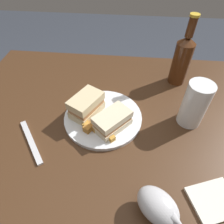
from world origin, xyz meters
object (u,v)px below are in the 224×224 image
sandwich_half_right (112,121)px  cider_bottle (182,59)px  plate (103,117)px  gravy_boat (158,207)px  sandwich_half_left (86,106)px  napkin (214,200)px  pint_glass (194,106)px  fork (31,141)px

sandwich_half_right → cider_bottle: 0.37m
cider_bottle → plate: bearing=-138.8°
gravy_boat → cider_bottle: 0.53m
sandwich_half_left → sandwich_half_right: sandwich_half_left is taller
sandwich_half_left → napkin: 0.43m
sandwich_half_left → cider_bottle: 0.40m
gravy_boat → napkin: size_ratio=1.11×
cider_bottle → napkin: 0.48m
gravy_boat → pint_glass: bearing=67.5°
sandwich_half_left → gravy_boat: size_ratio=1.06×
sandwich_half_right → fork: sandwich_half_right is taller
pint_glass → cider_bottle: 0.22m
sandwich_half_left → pint_glass: bearing=1.9°
plate → sandwich_half_left: sandwich_half_left is taller
sandwich_half_right → gravy_boat: bearing=-62.4°
sandwich_half_right → pint_glass: (0.25, 0.06, 0.03)m
plate → cider_bottle: 0.37m
napkin → fork: bearing=166.5°
pint_glass → fork: pint_glass is taller
fork → sandwich_half_right: bearing=69.1°
gravy_boat → napkin: bearing=15.9°
plate → sandwich_half_right: (0.04, -0.04, 0.03)m
gravy_boat → fork: gravy_boat is taller
gravy_boat → plate: bearing=119.7°
sandwich_half_right → fork: (-0.24, -0.07, -0.04)m
sandwich_half_left → napkin: sandwich_half_left is taller
gravy_boat → napkin: 0.15m
sandwich_half_right → gravy_boat: (0.12, -0.24, 0.00)m
plate → fork: size_ratio=1.43×
plate → pint_glass: pint_glass is taller
pint_glass → napkin: size_ratio=1.37×
sandwich_half_left → fork: (-0.15, -0.12, -0.04)m
plate → sandwich_half_left: 0.07m
pint_glass → fork: bearing=-164.4°
pint_glass → napkin: 0.26m
napkin → fork: size_ratio=0.61×
sandwich_half_right → gravy_boat: 0.27m
plate → sandwich_half_right: bearing=-50.4°
sandwich_half_right → gravy_boat: size_ratio=1.05×
cider_bottle → sandwich_half_left: bearing=-144.9°
sandwich_half_right → napkin: size_ratio=1.17×
fork → plate: bearing=81.6°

